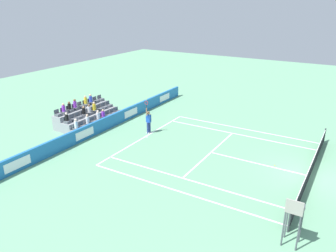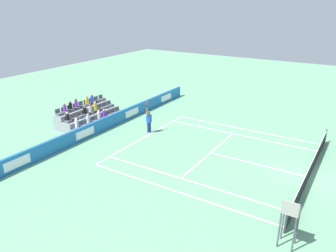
{
  "view_description": "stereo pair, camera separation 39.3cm",
  "coord_description": "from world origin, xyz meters",
  "px_view_note": "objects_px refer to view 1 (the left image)",
  "views": [
    {
      "loc": [
        19.29,
        1.67,
        9.81
      ],
      "look_at": [
        -0.39,
        -10.09,
        1.1
      ],
      "focal_mm": 35.48,
      "sensor_mm": 36.0,
      "label": 1
    },
    {
      "loc": [
        19.08,
        2.01,
        9.81
      ],
      "look_at": [
        -0.39,
        -10.09,
        1.1
      ],
      "focal_mm": 35.48,
      "sensor_mm": 36.0,
      "label": 2
    }
  ],
  "objects_px": {
    "tennis_net": "(311,169)",
    "loose_tennis_ball": "(275,165)",
    "tennis_player": "(149,121)",
    "umpire_chair": "(294,215)"
  },
  "relations": [
    {
      "from": "tennis_net",
      "to": "loose_tennis_ball",
      "type": "bearing_deg",
      "value": -96.09
    },
    {
      "from": "tennis_player",
      "to": "loose_tennis_ball",
      "type": "bearing_deg",
      "value": 86.83
    },
    {
      "from": "tennis_player",
      "to": "tennis_net",
      "type": "bearing_deg",
      "value": 86.31
    },
    {
      "from": "tennis_player",
      "to": "umpire_chair",
      "type": "height_order",
      "value": "tennis_player"
    },
    {
      "from": "tennis_player",
      "to": "umpire_chair",
      "type": "xyz_separation_m",
      "value": [
        7.54,
        12.34,
        0.53
      ]
    },
    {
      "from": "tennis_player",
      "to": "umpire_chair",
      "type": "relative_size",
      "value": 1.22
    },
    {
      "from": "loose_tennis_ball",
      "to": "tennis_net",
      "type": "bearing_deg",
      "value": 83.91
    },
    {
      "from": "tennis_player",
      "to": "loose_tennis_ball",
      "type": "distance_m",
      "value": 10.02
    },
    {
      "from": "tennis_net",
      "to": "loose_tennis_ball",
      "type": "distance_m",
      "value": 2.19
    },
    {
      "from": "umpire_chair",
      "to": "loose_tennis_ball",
      "type": "height_order",
      "value": "umpire_chair"
    }
  ]
}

